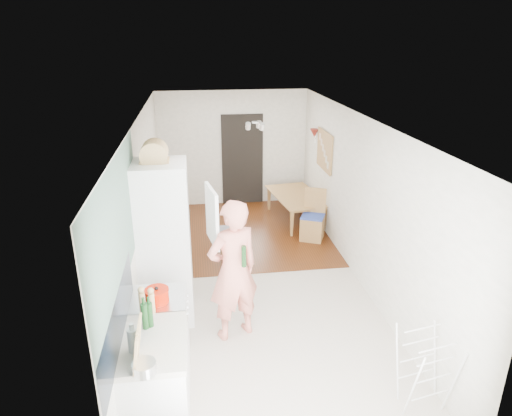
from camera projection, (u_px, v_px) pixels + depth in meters
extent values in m
cube|color=#BBB09E|center=(255.00, 280.00, 7.10)|extent=(3.20, 7.00, 0.01)
cube|color=#58250D|center=(242.00, 232.00, 8.80)|extent=(3.20, 3.30, 0.01)
cube|color=slate|center=(119.00, 227.00, 4.38)|extent=(0.02, 3.00, 1.30)
cube|color=black|center=(119.00, 322.00, 4.12)|extent=(0.02, 1.90, 0.50)
cube|color=black|center=(242.00, 160.00, 9.98)|extent=(0.90, 0.04, 2.00)
cube|color=white|center=(157.00, 382.00, 4.42)|extent=(0.60, 0.90, 0.86)
cube|color=beige|center=(153.00, 343.00, 4.25)|extent=(0.62, 0.92, 0.06)
cube|color=white|center=(161.00, 334.00, 5.11)|extent=(0.60, 0.60, 0.88)
cube|color=silver|center=(158.00, 299.00, 4.94)|extent=(0.60, 0.60, 0.04)
cube|color=white|center=(164.00, 244.00, 5.83)|extent=(0.66, 0.66, 2.15)
cube|color=white|center=(212.00, 216.00, 5.46)|extent=(0.14, 0.56, 0.70)
cube|color=white|center=(187.00, 208.00, 5.70)|extent=(0.02, 0.52, 0.66)
cube|color=#B08150|center=(325.00, 151.00, 8.50)|extent=(0.03, 0.90, 0.70)
cube|color=olive|center=(324.00, 151.00, 8.50)|extent=(0.00, 0.94, 0.74)
cone|color=maroon|center=(314.00, 133.00, 9.02)|extent=(0.18, 0.18, 0.16)
imported|color=#E98371|center=(233.00, 259.00, 5.45)|extent=(0.92, 0.77, 2.15)
imported|color=olive|center=(298.00, 210.00, 9.28)|extent=(0.93, 1.43, 0.47)
cube|color=gray|center=(230.00, 235.00, 7.52)|extent=(0.44, 0.44, 0.19)
cylinder|color=red|center=(157.00, 296.00, 4.83)|extent=(0.28, 0.28, 0.15)
cylinder|color=silver|center=(144.00, 368.00, 3.82)|extent=(0.25, 0.25, 0.10)
cylinder|color=#153C18|center=(244.00, 256.00, 5.29)|extent=(0.06, 0.06, 0.26)
cylinder|color=#153C18|center=(145.00, 316.00, 4.37)|extent=(0.08, 0.08, 0.27)
cylinder|color=#153C18|center=(150.00, 315.00, 4.41)|extent=(0.06, 0.06, 0.26)
cylinder|color=silver|center=(133.00, 340.00, 4.06)|extent=(0.10, 0.10, 0.23)
cylinder|color=#DBB46D|center=(152.00, 303.00, 4.63)|extent=(0.07, 0.07, 0.22)
cylinder|color=#DBB46D|center=(142.00, 303.00, 4.62)|extent=(0.08, 0.08, 0.24)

